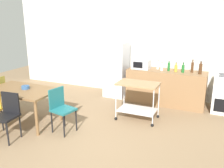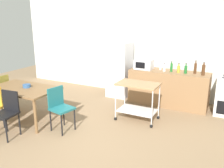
{
  "view_description": "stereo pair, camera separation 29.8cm",
  "coord_description": "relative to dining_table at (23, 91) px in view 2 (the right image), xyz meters",
  "views": [
    {
      "loc": [
        2.07,
        -3.53,
        2.28
      ],
      "look_at": [
        -0.02,
        1.2,
        0.8
      ],
      "focal_mm": 38.79,
      "sensor_mm": 36.0,
      "label": 1
    },
    {
      "loc": [
        2.34,
        -3.4,
        2.28
      ],
      "look_at": [
        -0.02,
        1.2,
        0.8
      ],
      "focal_mm": 38.79,
      "sensor_mm": 36.0,
      "label": 2
    }
  ],
  "objects": [
    {
      "name": "back_wall",
      "position": [
        1.69,
        3.0,
        0.78
      ],
      "size": [
        8.4,
        0.12,
        2.9
      ],
      "primitive_type": "cube",
      "color": "silver",
      "rests_on": "ground_plane"
    },
    {
      "name": "bottle_vinegar",
      "position": [
        2.34,
        2.47,
        0.33
      ],
      "size": [
        0.06,
        0.06,
        0.23
      ],
      "color": "silver",
      "rests_on": "kitchen_counter"
    },
    {
      "name": "dining_table",
      "position": [
        0.0,
        0.0,
        0.0
      ],
      "size": [
        1.5,
        0.9,
        0.75
      ],
      "color": "brown",
      "rests_on": "ground_plane"
    },
    {
      "name": "bottle_soy_sauce",
      "position": [
        2.48,
        2.34,
        0.31
      ],
      "size": [
        0.07,
        0.07,
        0.21
      ],
      "color": "silver",
      "rests_on": "kitchen_counter"
    },
    {
      "name": "refrigerator",
      "position": [
        1.14,
        2.5,
        0.1
      ],
      "size": [
        0.6,
        0.63,
        1.55
      ],
      "color": "silver",
      "rests_on": "ground_plane"
    },
    {
      "name": "bottle_hot_sauce",
      "position": [
        3.21,
        2.44,
        0.36
      ],
      "size": [
        0.07,
        0.07,
        0.32
      ],
      "color": "#4C2D19",
      "rests_on": "kitchen_counter"
    },
    {
      "name": "bottle_wine",
      "position": [
        2.65,
        2.37,
        0.34
      ],
      "size": [
        0.06,
        0.06,
        0.26
      ],
      "color": "#1E6628",
      "rests_on": "kitchen_counter"
    },
    {
      "name": "bottle_sparkling_water",
      "position": [
        3.01,
        2.34,
        0.33
      ],
      "size": [
        0.07,
        0.07,
        0.25
      ],
      "color": "#1E6628",
      "rests_on": "kitchen_counter"
    },
    {
      "name": "chair_black",
      "position": [
        0.29,
        -0.7,
        -0.15
      ],
      "size": [
        0.44,
        0.44,
        0.89
      ],
      "rotation": [
        0.0,
        0.0,
        0.09
      ],
      "color": "black",
      "rests_on": "ground_plane"
    },
    {
      "name": "microwave",
      "position": [
        1.92,
        2.35,
        0.36
      ],
      "size": [
        0.46,
        0.35,
        0.26
      ],
      "color": "silver",
      "rests_on": "kitchen_counter"
    },
    {
      "name": "ground_plane",
      "position": [
        1.69,
        -0.2,
        -0.67
      ],
      "size": [
        12.0,
        12.0,
        0.0
      ],
      "primitive_type": "plane",
      "color": "#8C7051"
    },
    {
      "name": "chair_olive",
      "position": [
        -0.95,
        0.14,
        -0.15
      ],
      "size": [
        0.43,
        0.43,
        0.89
      ],
      "rotation": [
        0.0,
        0.0,
        -1.65
      ],
      "color": "olive",
      "rests_on": "ground_plane"
    },
    {
      "name": "kitchen_counter",
      "position": [
        2.59,
        2.4,
        -0.22
      ],
      "size": [
        2.0,
        0.64,
        0.9
      ],
      "primitive_type": "cube",
      "color": "olive",
      "rests_on": "ground_plane"
    },
    {
      "name": "chair_teal",
      "position": [
        1.02,
        -0.03,
        -0.15
      ],
      "size": [
        0.47,
        0.47,
        0.89
      ],
      "rotation": [
        0.0,
        0.0,
        1.37
      ],
      "color": "#1E666B",
      "rests_on": "ground_plane"
    },
    {
      "name": "bottle_soda",
      "position": [
        2.83,
        2.36,
        0.32
      ],
      "size": [
        0.08,
        0.08,
        0.23
      ],
      "color": "gold",
      "rests_on": "kitchen_counter"
    },
    {
      "name": "kitchen_cart",
      "position": [
        2.23,
        1.14,
        -0.1
      ],
      "size": [
        0.91,
        0.57,
        0.85
      ],
      "color": "#A37A51",
      "rests_on": "ground_plane"
    },
    {
      "name": "bottle_olive_oil",
      "position": [
        3.41,
        2.34,
        0.36
      ],
      "size": [
        0.08,
        0.08,
        0.31
      ],
      "color": "#4C2D19",
      "rests_on": "kitchen_counter"
    },
    {
      "name": "fruit_bowl",
      "position": [
        0.05,
        0.06,
        0.11
      ],
      "size": [
        0.17,
        0.17,
        0.07
      ],
      "primitive_type": "cylinder",
      "color": "#33598C",
      "rests_on": "dining_table"
    }
  ]
}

